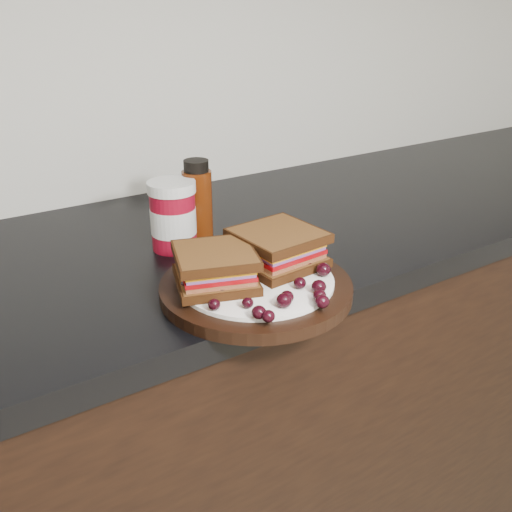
{
  "coord_description": "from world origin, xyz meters",
  "views": [
    {
      "loc": [
        -0.43,
        0.85,
        1.29
      ],
      "look_at": [
        -0.03,
        1.47,
        0.96
      ],
      "focal_mm": 40.0,
      "sensor_mm": 36.0,
      "label": 1
    }
  ],
  "objects_px": {
    "plate": "(256,288)",
    "sandwich_left": "(215,267)",
    "condiment_jar": "(173,216)",
    "oil_bottle": "(198,200)"
  },
  "relations": [
    {
      "from": "plate",
      "to": "sandwich_left",
      "type": "distance_m",
      "value": 0.07
    },
    {
      "from": "condiment_jar",
      "to": "oil_bottle",
      "type": "distance_m",
      "value": 0.06
    },
    {
      "from": "sandwich_left",
      "to": "plate",
      "type": "bearing_deg",
      "value": 0.57
    },
    {
      "from": "plate",
      "to": "oil_bottle",
      "type": "xyz_separation_m",
      "value": [
        0.03,
        0.23,
        0.06
      ]
    },
    {
      "from": "sandwich_left",
      "to": "oil_bottle",
      "type": "height_order",
      "value": "oil_bottle"
    },
    {
      "from": "condiment_jar",
      "to": "oil_bottle",
      "type": "height_order",
      "value": "oil_bottle"
    },
    {
      "from": "plate",
      "to": "condiment_jar",
      "type": "relative_size",
      "value": 2.36
    },
    {
      "from": "plate",
      "to": "sandwich_left",
      "type": "bearing_deg",
      "value": 162.01
    },
    {
      "from": "plate",
      "to": "oil_bottle",
      "type": "relative_size",
      "value": 1.96
    },
    {
      "from": "plate",
      "to": "sandwich_left",
      "type": "height_order",
      "value": "sandwich_left"
    }
  ]
}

